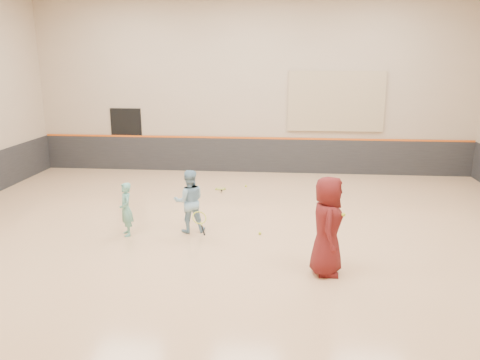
# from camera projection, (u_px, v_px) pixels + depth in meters

# --- Properties ---
(room) EXTENTS (15.04, 12.04, 6.22)m
(room) POSITION_uv_depth(u_px,v_px,m) (235.00, 199.00, 10.60)
(room) COLOR tan
(room) RESTS_ON ground
(wainscot_back) EXTENTS (14.90, 0.04, 1.20)m
(wainscot_back) POSITION_uv_depth(u_px,v_px,m) (253.00, 155.00, 16.41)
(wainscot_back) COLOR #232326
(wainscot_back) RESTS_ON floor
(accent_stripe) EXTENTS (14.90, 0.03, 0.06)m
(accent_stripe) POSITION_uv_depth(u_px,v_px,m) (253.00, 138.00, 16.24)
(accent_stripe) COLOR #D85914
(accent_stripe) RESTS_ON wall_back
(acoustic_panel) EXTENTS (3.20, 0.08, 2.00)m
(acoustic_panel) POSITION_uv_depth(u_px,v_px,m) (336.00, 101.00, 15.66)
(acoustic_panel) COLOR tan
(acoustic_panel) RESTS_ON wall_back
(doorway) EXTENTS (1.10, 0.05, 2.20)m
(doorway) POSITION_uv_depth(u_px,v_px,m) (127.00, 139.00, 16.69)
(doorway) COLOR black
(doorway) RESTS_ON floor
(girl) EXTENTS (0.47, 0.53, 1.22)m
(girl) POSITION_uv_depth(u_px,v_px,m) (126.00, 209.00, 10.50)
(girl) COLOR #66B2A2
(girl) RESTS_ON floor
(instructor) EXTENTS (0.83, 0.72, 1.46)m
(instructor) POSITION_uv_depth(u_px,v_px,m) (189.00, 201.00, 10.69)
(instructor) COLOR #85B2CD
(instructor) RESTS_ON floor
(young_man) EXTENTS (0.64, 0.94, 1.86)m
(young_man) POSITION_uv_depth(u_px,v_px,m) (327.00, 226.00, 8.54)
(young_man) COLOR #591515
(young_man) RESTS_ON floor
(held_racket) EXTENTS (0.54, 0.54, 0.53)m
(held_racket) POSITION_uv_depth(u_px,v_px,m) (199.00, 218.00, 10.36)
(held_racket) COLOR #C8D02D
(held_racket) RESTS_ON instructor
(spare_racket) EXTENTS (0.76, 0.76, 0.13)m
(spare_racket) POSITION_uv_depth(u_px,v_px,m) (220.00, 187.00, 14.35)
(spare_racket) COLOR #9CBE29
(spare_racket) RESTS_ON floor
(ball_under_racket) EXTENTS (0.07, 0.07, 0.07)m
(ball_under_racket) POSITION_uv_depth(u_px,v_px,m) (260.00, 233.00, 10.66)
(ball_under_racket) COLOR #DAEC36
(ball_under_racket) RESTS_ON floor
(ball_in_hand) EXTENTS (0.07, 0.07, 0.07)m
(ball_in_hand) POSITION_uv_depth(u_px,v_px,m) (344.00, 215.00, 8.20)
(ball_in_hand) COLOR #D0DB33
(ball_in_hand) RESTS_ON young_man
(ball_beside_spare) EXTENTS (0.07, 0.07, 0.07)m
(ball_beside_spare) POSITION_uv_depth(u_px,v_px,m) (246.00, 186.00, 14.60)
(ball_beside_spare) COLOR #CDDD33
(ball_beside_spare) RESTS_ON floor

